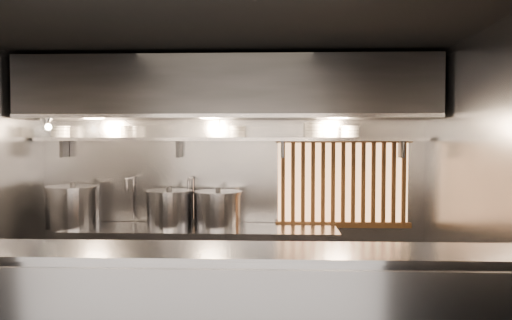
# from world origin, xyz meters

# --- Properties ---
(ceiling) EXTENTS (4.50, 4.50, 0.00)m
(ceiling) POSITION_xyz_m (0.00, 0.00, 2.80)
(ceiling) COLOR black
(ceiling) RESTS_ON wall_back
(wall_back) EXTENTS (4.50, 0.00, 4.50)m
(wall_back) POSITION_xyz_m (0.00, 1.50, 1.40)
(wall_back) COLOR gray
(wall_back) RESTS_ON floor
(wall_right) EXTENTS (0.00, 3.00, 3.00)m
(wall_right) POSITION_xyz_m (2.25, 0.00, 1.40)
(wall_right) COLOR gray
(wall_right) RESTS_ON floor
(cooking_bench) EXTENTS (3.00, 0.70, 0.90)m
(cooking_bench) POSITION_xyz_m (-0.30, 1.13, 0.45)
(cooking_bench) COLOR #9F9FA4
(cooking_bench) RESTS_ON floor
(bowl_shelf) EXTENTS (4.40, 0.34, 0.04)m
(bowl_shelf) POSITION_xyz_m (0.00, 1.32, 1.88)
(bowl_shelf) COLOR #9F9FA4
(bowl_shelf) RESTS_ON wall_back
(exhaust_hood) EXTENTS (4.40, 0.81, 0.65)m
(exhaust_hood) POSITION_xyz_m (0.00, 1.10, 2.42)
(exhaust_hood) COLOR #2D2D30
(exhaust_hood) RESTS_ON ceiling
(wood_screen) EXTENTS (1.56, 0.09, 1.04)m
(wood_screen) POSITION_xyz_m (1.30, 1.45, 1.38)
(wood_screen) COLOR #FFB472
(wood_screen) RESTS_ON wall_back
(faucet_left) EXTENTS (0.04, 0.30, 0.50)m
(faucet_left) POSITION_xyz_m (-1.15, 1.37, 1.31)
(faucet_left) COLOR silver
(faucet_left) RESTS_ON wall_back
(faucet_right) EXTENTS (0.04, 0.30, 0.50)m
(faucet_right) POSITION_xyz_m (-0.45, 1.37, 1.31)
(faucet_right) COLOR silver
(faucet_right) RESTS_ON wall_back
(heat_lamp) EXTENTS (0.25, 0.35, 0.20)m
(heat_lamp) POSITION_xyz_m (-1.90, 0.85, 2.07)
(heat_lamp) COLOR #9F9FA4
(heat_lamp) RESTS_ON exhaust_hood
(pendant_bulb) EXTENTS (0.09, 0.09, 0.19)m
(pendant_bulb) POSITION_xyz_m (-0.10, 1.20, 1.96)
(pendant_bulb) COLOR #2D2D30
(pendant_bulb) RESTS_ON exhaust_hood
(stock_pot_left) EXTENTS (0.71, 0.71, 0.50)m
(stock_pot_left) POSITION_xyz_m (-1.75, 1.14, 1.13)
(stock_pot_left) COLOR #9F9FA4
(stock_pot_left) RESTS_ON cooking_bench
(stock_pot_mid) EXTENTS (0.68, 0.68, 0.45)m
(stock_pot_mid) POSITION_xyz_m (-0.66, 1.16, 1.11)
(stock_pot_mid) COLOR #9F9FA4
(stock_pot_mid) RESTS_ON cooking_bench
(stock_pot_right) EXTENTS (0.72, 0.72, 0.44)m
(stock_pot_right) POSITION_xyz_m (-0.12, 1.17, 1.10)
(stock_pot_right) COLOR #9F9FA4
(stock_pot_right) RESTS_ON cooking_bench
(bowl_stack_0) EXTENTS (0.22, 0.22, 0.13)m
(bowl_stack_0) POSITION_xyz_m (-1.96, 1.32, 1.97)
(bowl_stack_0) COLOR silver
(bowl_stack_0) RESTS_ON bowl_shelf
(bowl_stack_1) EXTENTS (0.20, 0.20, 0.13)m
(bowl_stack_1) POSITION_xyz_m (-1.16, 1.32, 1.97)
(bowl_stack_1) COLOR silver
(bowl_stack_1) RESTS_ON bowl_shelf
(bowl_stack_2) EXTENTS (0.20, 0.20, 0.13)m
(bowl_stack_2) POSITION_xyz_m (0.08, 1.32, 1.97)
(bowl_stack_2) COLOR silver
(bowl_stack_2) RESTS_ON bowl_shelf
(bowl_stack_3) EXTENTS (0.22, 0.22, 0.17)m
(bowl_stack_3) POSITION_xyz_m (0.96, 1.32, 1.98)
(bowl_stack_3) COLOR silver
(bowl_stack_3) RESTS_ON bowl_shelf
(bowl_stack_4) EXTENTS (0.22, 0.22, 0.13)m
(bowl_stack_4) POSITION_xyz_m (1.36, 1.32, 1.97)
(bowl_stack_4) COLOR silver
(bowl_stack_4) RESTS_ON bowl_shelf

